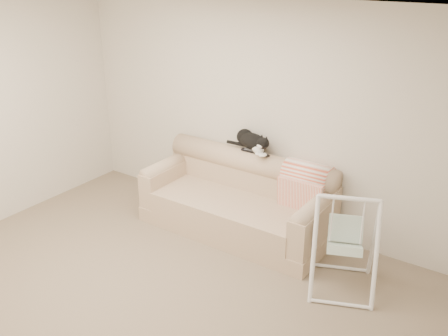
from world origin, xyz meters
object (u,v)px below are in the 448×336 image
remote_a (249,150)px  baby_swing (345,243)px  remote_b (263,154)px  tuxedo_cat (252,141)px  sofa (239,201)px

remote_a → baby_swing: bearing=-23.3°
remote_b → tuxedo_cat: tuxedo_cat is taller
baby_swing → tuxedo_cat: bearing=155.2°
baby_swing → remote_a: bearing=156.7°
remote_b → baby_swing: 1.48m
sofa → remote_a: size_ratio=12.11×
sofa → remote_a: remote_a is taller
sofa → remote_b: 0.63m
remote_b → tuxedo_cat: 0.20m
remote_a → baby_swing: (1.46, -0.63, -0.42)m
sofa → tuxedo_cat: tuxedo_cat is taller
sofa → baby_swing: bearing=-15.6°
remote_a → tuxedo_cat: (0.02, 0.04, 0.11)m
remote_b → sofa: bearing=-127.8°
tuxedo_cat → baby_swing: (1.44, -0.67, -0.52)m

